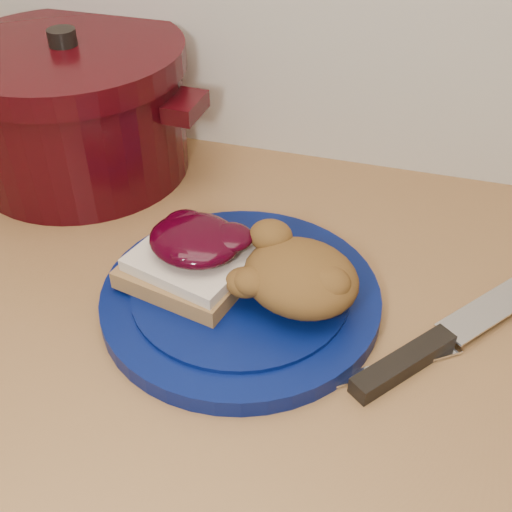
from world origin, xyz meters
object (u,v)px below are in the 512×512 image
(chef_knife, at_px, (435,343))
(butter_knife, at_px, (382,369))
(plate, at_px, (241,298))
(dutch_oven, at_px, (76,109))

(chef_knife, xyz_separation_m, butter_knife, (-0.04, -0.04, -0.01))
(plate, distance_m, dutch_oven, 0.35)
(chef_knife, relative_size, butter_knife, 1.62)
(chef_knife, bearing_deg, plate, 125.49)
(chef_knife, xyz_separation_m, dutch_oven, (-0.47, 0.21, 0.08))
(plate, bearing_deg, dutch_oven, 144.54)
(plate, bearing_deg, butter_knife, -18.02)
(butter_knife, relative_size, dutch_oven, 0.47)
(butter_knife, xyz_separation_m, dutch_oven, (-0.43, 0.25, 0.08))
(chef_knife, bearing_deg, butter_knife, 170.81)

